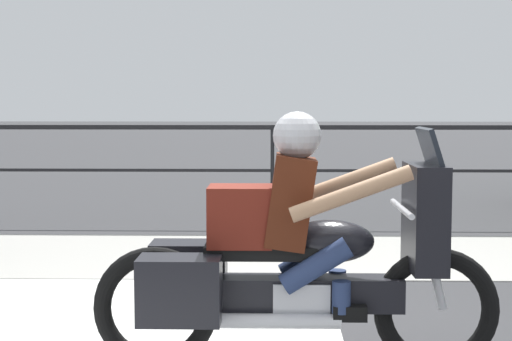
# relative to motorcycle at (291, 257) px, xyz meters

# --- Properties ---
(sidewalk_band) EXTENTS (44.00, 2.40, 0.01)m
(sidewalk_band) POSITION_rel_motorcycle_xyz_m (-0.13, 3.60, -0.70)
(sidewalk_band) COLOR #A8A59E
(sidewalk_band) RESTS_ON ground
(fence_railing) EXTENTS (36.00, 0.05, 1.33)m
(fence_railing) POSITION_rel_motorcycle_xyz_m (-0.13, 5.64, 0.34)
(fence_railing) COLOR black
(fence_railing) RESTS_ON ground
(motorcycle) EXTENTS (2.47, 0.76, 1.58)m
(motorcycle) POSITION_rel_motorcycle_xyz_m (0.00, 0.00, 0.00)
(motorcycle) COLOR black
(motorcycle) RESTS_ON ground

